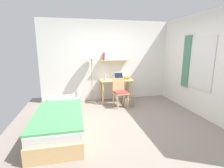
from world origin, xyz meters
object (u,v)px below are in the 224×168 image
(desk, at_px, (116,84))
(desk_chair, at_px, (120,91))
(bed, at_px, (60,121))
(book_stack, at_px, (126,78))
(handbag, at_px, (129,102))
(standing_lamp, at_px, (91,57))
(water_bottle, at_px, (105,77))
(laptop, at_px, (119,77))

(desk, bearing_deg, desk_chair, -89.75)
(bed, height_order, desk, desk)
(book_stack, relative_size, handbag, 0.61)
(bed, xyz_separation_m, standing_lamp, (0.86, 1.80, 1.22))
(standing_lamp, xyz_separation_m, water_bottle, (0.41, -0.04, -0.63))
(bed, distance_m, standing_lamp, 2.34)
(laptop, bearing_deg, book_stack, -8.41)
(desk_chair, relative_size, handbag, 2.06)
(desk_chair, bearing_deg, bed, -142.47)
(desk_chair, bearing_deg, handbag, -26.55)
(water_bottle, bearing_deg, book_stack, 0.25)
(water_bottle, bearing_deg, standing_lamp, 174.31)
(bed, height_order, desk_chair, desk_chair)
(handbag, bearing_deg, bed, -148.95)
(desk_chair, relative_size, laptop, 2.70)
(bed, distance_m, water_bottle, 2.25)
(bed, relative_size, water_bottle, 10.26)
(desk, bearing_deg, bed, -132.84)
(desk_chair, bearing_deg, standing_lamp, 144.77)
(laptop, height_order, water_bottle, laptop)
(desk_chair, relative_size, book_stack, 3.37)
(bed, xyz_separation_m, handbag, (1.88, 1.13, -0.10))
(desk, bearing_deg, standing_lamp, 177.03)
(water_bottle, distance_m, handbag, 1.11)
(bed, relative_size, desk, 1.97)
(bed, bearing_deg, standing_lamp, 64.39)
(bed, xyz_separation_m, desk, (1.63, 1.76, 0.35))
(standing_lamp, relative_size, water_bottle, 8.30)
(desk_chair, xyz_separation_m, book_stack, (0.35, 0.51, 0.30))
(bed, height_order, laptop, laptop)
(laptop, relative_size, water_bottle, 1.57)
(bed, relative_size, standing_lamp, 1.24)
(standing_lamp, height_order, handbag, standing_lamp)
(standing_lamp, distance_m, laptop, 1.10)
(bed, distance_m, desk, 2.42)
(desk, bearing_deg, laptop, 20.93)
(bed, xyz_separation_m, water_bottle, (1.27, 1.76, 0.59))
(book_stack, bearing_deg, desk, -179.71)
(laptop, bearing_deg, handbag, -77.54)
(desk, bearing_deg, handbag, -68.41)
(standing_lamp, relative_size, laptop, 5.30)
(book_stack, bearing_deg, laptop, 171.59)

